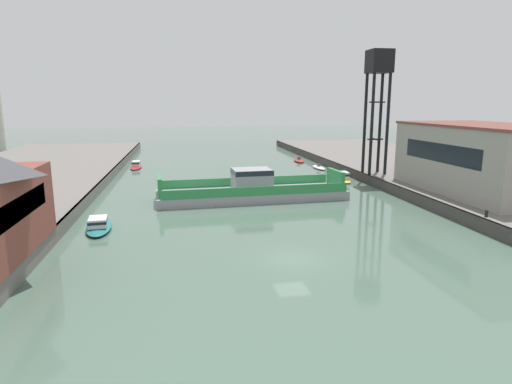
% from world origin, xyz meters
% --- Properties ---
extents(ground_plane, '(400.00, 400.00, 0.00)m').
position_xyz_m(ground_plane, '(0.00, 0.00, 0.00)').
color(ground_plane, '#4C6656').
extents(quay_right, '(28.00, 140.00, 1.41)m').
position_xyz_m(quay_right, '(32.70, 20.00, 0.70)').
color(quay_right, slate).
rests_on(quay_right, ground).
extents(chain_ferry, '(23.65, 8.07, 3.82)m').
position_xyz_m(chain_ferry, '(0.40, 21.49, 1.13)').
color(chain_ferry, '#939399').
rests_on(chain_ferry, ground).
extents(moored_boat_near_left, '(2.46, 6.09, 0.95)m').
position_xyz_m(moored_boat_near_left, '(15.79, 55.16, 0.24)').
color(moored_boat_near_left, red).
rests_on(moored_boat_near_left, ground).
extents(moored_boat_near_right, '(2.94, 6.76, 1.27)m').
position_xyz_m(moored_boat_near_right, '(-16.05, 10.73, 0.47)').
color(moored_boat_near_right, '#237075').
rests_on(moored_boat_near_right, ground).
extents(moored_boat_mid_left, '(2.35, 6.40, 1.48)m').
position_xyz_m(moored_boat_mid_left, '(16.38, 31.81, 0.56)').
color(moored_boat_mid_left, yellow).
rests_on(moored_boat_mid_left, ground).
extents(moored_boat_mid_right, '(2.06, 6.59, 1.26)m').
position_xyz_m(moored_boat_mid_right, '(-16.41, 51.56, 0.47)').
color(moored_boat_mid_right, red).
rests_on(moored_boat_mid_right, ground).
extents(moored_boat_far_left, '(1.70, 5.31, 0.95)m').
position_xyz_m(moored_boat_far_left, '(16.69, 44.77, 0.24)').
color(moored_boat_far_left, white).
rests_on(moored_boat_far_left, ground).
extents(warehouse_shed, '(11.58, 21.15, 7.99)m').
position_xyz_m(warehouse_shed, '(26.78, 14.50, 5.41)').
color(warehouse_shed, gray).
rests_on(warehouse_shed, quay_right).
extents(crane_tower, '(3.16, 3.16, 17.87)m').
position_xyz_m(crane_tower, '(20.42, 29.93, 15.30)').
color(crane_tower, black).
rests_on(crane_tower, quay_right).
extents(bollard_left_mid, '(0.32, 0.32, 0.71)m').
position_xyz_m(bollard_left_mid, '(-19.55, 3.85, 1.80)').
color(bollard_left_mid, black).
rests_on(bollard_left_mid, quay_left).
extents(bollard_right_mid, '(0.32, 0.32, 0.71)m').
position_xyz_m(bollard_right_mid, '(19.55, 3.96, 1.80)').
color(bollard_right_mid, black).
rests_on(bollard_right_mid, quay_right).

